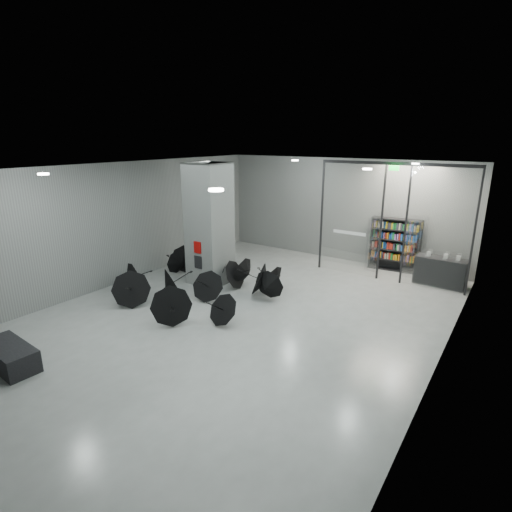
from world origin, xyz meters
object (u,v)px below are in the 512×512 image
Objects in this scene: umbrella_cluster at (206,285)px; bench at (10,356)px; shop_counter at (440,272)px; bookshelf at (395,245)px; column at (209,224)px.

bench is at bearing -97.92° from umbrella_cluster.
shop_counter is 0.30× the size of umbrella_cluster.
bench is 0.79× the size of bookshelf.
bookshelf is 1.97m from shop_counter.
column is 2.06× the size of bookshelf.
umbrella_cluster is (0.77, 5.53, 0.07)m from bench.
column is at bearing -146.34° from shop_counter.
column reaches higher than bench.
column is at bearing 92.62° from bench.
bench is 12.47m from shop_counter.
column is at bearing 123.01° from umbrella_cluster.
shop_counter is at bearing 31.58° from column.
umbrella_cluster is (-4.14, -5.74, -0.66)m from bookshelf.
column is 2.05m from umbrella_cluster.
shop_counter is at bearing 40.32° from umbrella_cluster.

